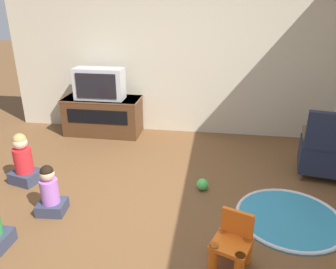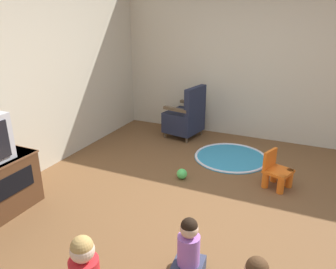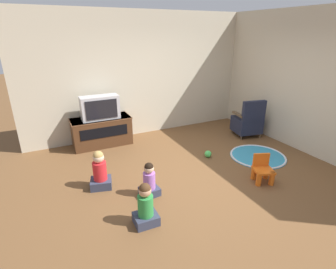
{
  "view_description": "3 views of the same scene",
  "coord_description": "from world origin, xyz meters",
  "px_view_note": "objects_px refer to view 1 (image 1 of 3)",
  "views": [
    {
      "loc": [
        0.5,
        -2.89,
        2.1
      ],
      "look_at": [
        -0.0,
        0.4,
        0.74
      ],
      "focal_mm": 35.0,
      "sensor_mm": 36.0,
      "label": 1
    },
    {
      "loc": [
        -3.22,
        -0.92,
        2.08
      ],
      "look_at": [
        -0.03,
        0.53,
        0.77
      ],
      "focal_mm": 35.0,
      "sensor_mm": 36.0,
      "label": 2
    },
    {
      "loc": [
        -2.43,
        -3.4,
        2.39
      ],
      "look_at": [
        -0.47,
        0.59,
        0.62
      ],
      "focal_mm": 28.0,
      "sensor_mm": 36.0,
      "label": 3
    }
  ],
  "objects_px": {
    "yellow_kid_chair": "(232,246)",
    "child_watching_right": "(23,162)",
    "child_watching_center": "(50,193)",
    "tv_cabinet": "(103,115)",
    "television": "(99,84)",
    "black_armchair": "(325,151)",
    "toy_ball": "(203,184)"
  },
  "relations": [
    {
      "from": "yellow_kid_chair",
      "to": "child_watching_right",
      "type": "xyz_separation_m",
      "value": [
        -2.49,
        1.01,
        0.09
      ]
    },
    {
      "from": "yellow_kid_chair",
      "to": "child_watching_center",
      "type": "bearing_deg",
      "value": -173.07
    },
    {
      "from": "tv_cabinet",
      "to": "child_watching_right",
      "type": "height_order",
      "value": "child_watching_right"
    },
    {
      "from": "tv_cabinet",
      "to": "yellow_kid_chair",
      "type": "relative_size",
      "value": 2.73
    },
    {
      "from": "television",
      "to": "child_watching_right",
      "type": "height_order",
      "value": "television"
    },
    {
      "from": "tv_cabinet",
      "to": "black_armchair",
      "type": "bearing_deg",
      "value": -17.46
    },
    {
      "from": "television",
      "to": "black_armchair",
      "type": "bearing_deg",
      "value": -16.46
    },
    {
      "from": "television",
      "to": "child_watching_center",
      "type": "relative_size",
      "value": 1.41
    },
    {
      "from": "tv_cabinet",
      "to": "toy_ball",
      "type": "relative_size",
      "value": 9.1
    },
    {
      "from": "television",
      "to": "child_watching_right",
      "type": "distance_m",
      "value": 1.81
    },
    {
      "from": "tv_cabinet",
      "to": "black_armchair",
      "type": "distance_m",
      "value": 3.41
    },
    {
      "from": "television",
      "to": "yellow_kid_chair",
      "type": "relative_size",
      "value": 1.7
    },
    {
      "from": "yellow_kid_chair",
      "to": "child_watching_right",
      "type": "bearing_deg",
      "value": 178.69
    },
    {
      "from": "tv_cabinet",
      "to": "toy_ball",
      "type": "bearing_deg",
      "value": -41.73
    },
    {
      "from": "child_watching_right",
      "to": "toy_ball",
      "type": "distance_m",
      "value": 2.2
    },
    {
      "from": "black_armchair",
      "to": "toy_ball",
      "type": "bearing_deg",
      "value": 30.94
    },
    {
      "from": "black_armchair",
      "to": "yellow_kid_chair",
      "type": "relative_size",
      "value": 1.98
    },
    {
      "from": "television",
      "to": "child_watching_center",
      "type": "bearing_deg",
      "value": -84.85
    },
    {
      "from": "yellow_kid_chair",
      "to": "child_watching_right",
      "type": "height_order",
      "value": "child_watching_right"
    },
    {
      "from": "television",
      "to": "child_watching_right",
      "type": "bearing_deg",
      "value": -104.47
    },
    {
      "from": "black_armchair",
      "to": "child_watching_center",
      "type": "height_order",
      "value": "black_armchair"
    },
    {
      "from": "child_watching_center",
      "to": "television",
      "type": "bearing_deg",
      "value": 90.01
    },
    {
      "from": "black_armchair",
      "to": "child_watching_right",
      "type": "distance_m",
      "value": 3.75
    },
    {
      "from": "yellow_kid_chair",
      "to": "child_watching_center",
      "type": "xyz_separation_m",
      "value": [
        -1.87,
        0.46,
        0.06
      ]
    },
    {
      "from": "child_watching_right",
      "to": "toy_ball",
      "type": "bearing_deg",
      "value": 18.16
    },
    {
      "from": "tv_cabinet",
      "to": "black_armchair",
      "type": "xyz_separation_m",
      "value": [
        3.26,
        -1.02,
        0.03
      ]
    },
    {
      "from": "television",
      "to": "black_armchair",
      "type": "distance_m",
      "value": 3.44
    },
    {
      "from": "tv_cabinet",
      "to": "television",
      "type": "relative_size",
      "value": 1.61
    },
    {
      "from": "tv_cabinet",
      "to": "television",
      "type": "distance_m",
      "value": 0.55
    },
    {
      "from": "tv_cabinet",
      "to": "child_watching_right",
      "type": "bearing_deg",
      "value": -103.96
    },
    {
      "from": "black_armchair",
      "to": "television",
      "type": "bearing_deg",
      "value": -5.66
    },
    {
      "from": "child_watching_right",
      "to": "tv_cabinet",
      "type": "bearing_deg",
      "value": 90.46
    }
  ]
}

